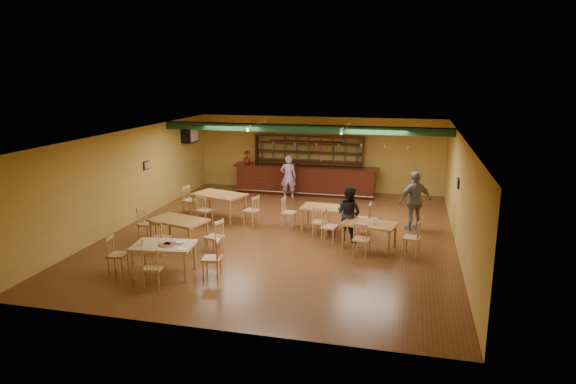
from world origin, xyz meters
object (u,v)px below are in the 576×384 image
(near_table, at_px, (164,259))
(patron_bar, at_px, (288,177))
(dining_table_b, at_px, (326,218))
(dining_table_c, at_px, (179,233))
(bar_counter, at_px, (305,180))
(dining_table_a, at_px, (220,206))
(patron_right_a, at_px, (349,214))
(dining_table_d, at_px, (369,235))

(near_table, height_order, patron_bar, patron_bar)
(dining_table_b, xyz_separation_m, dining_table_c, (-3.73, -2.41, 0.02))
(near_table, distance_m, patron_bar, 8.16)
(bar_counter, bearing_deg, dining_table_c, -107.44)
(dining_table_a, height_order, near_table, dining_table_a)
(bar_counter, xyz_separation_m, near_table, (-1.60, -8.90, -0.18))
(patron_right_a, bearing_deg, dining_table_b, -18.77)
(bar_counter, xyz_separation_m, dining_table_d, (3.00, -5.82, -0.21))
(dining_table_a, xyz_separation_m, dining_table_c, (-0.10, -2.84, -0.03))
(patron_right_a, bearing_deg, dining_table_d, 166.46)
(dining_table_d, height_order, near_table, near_table)
(bar_counter, height_order, patron_right_a, patron_right_a)
(bar_counter, distance_m, dining_table_d, 6.55)
(dining_table_a, xyz_separation_m, dining_table_b, (3.63, -0.43, -0.05))
(dining_table_b, xyz_separation_m, dining_table_d, (1.44, -1.33, -0.01))
(patron_right_a, bearing_deg, dining_table_a, 10.74)
(bar_counter, bearing_deg, dining_table_b, -70.81)
(bar_counter, relative_size, near_table, 4.05)
(dining_table_d, bearing_deg, bar_counter, 129.06)
(dining_table_a, bearing_deg, near_table, -67.03)
(dining_table_c, height_order, patron_bar, patron_bar)
(near_table, bearing_deg, dining_table_c, 98.30)
(dining_table_b, distance_m, dining_table_c, 4.44)
(dining_table_a, distance_m, dining_table_b, 3.65)
(dining_table_b, relative_size, patron_right_a, 0.92)
(patron_bar, bearing_deg, near_table, 72.04)
(dining_table_a, relative_size, patron_bar, 1.00)
(near_table, relative_size, patron_bar, 0.85)
(dining_table_c, relative_size, near_table, 1.08)
(dining_table_c, height_order, patron_right_a, patron_right_a)
(dining_table_d, height_order, patron_right_a, patron_right_a)
(dining_table_b, bearing_deg, dining_table_c, -143.14)
(bar_counter, relative_size, dining_table_b, 3.93)
(dining_table_d, xyz_separation_m, patron_right_a, (-0.64, 0.53, 0.44))
(dining_table_c, distance_m, patron_bar, 6.31)
(dining_table_b, height_order, dining_table_d, dining_table_b)
(dining_table_a, height_order, patron_bar, patron_bar)
(dining_table_c, height_order, dining_table_d, dining_table_c)
(near_table, bearing_deg, patron_bar, 74.80)
(dining_table_d, bearing_deg, patron_right_a, 152.00)
(dining_table_c, distance_m, near_table, 2.08)
(dining_table_b, bearing_deg, bar_counter, 113.15)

